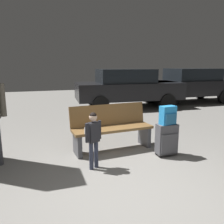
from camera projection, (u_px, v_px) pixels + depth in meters
ground_plane at (77, 125)px, 6.70m from camera, size 18.00×18.00×0.10m
bench at (111, 128)px, 4.56m from camera, size 1.64×0.66×0.89m
suitcase at (167, 139)px, 4.24m from camera, size 0.38×0.23×0.60m
backpack_bright at (168, 115)px, 4.14m from camera, size 0.30×0.22×0.34m
child at (93, 134)px, 3.65m from camera, size 0.29×0.18×0.94m
parked_car_side at (189, 84)px, 10.30m from camera, size 4.12×1.84×1.51m
parked_car_near at (128, 87)px, 9.03m from camera, size 4.20×2.00×1.51m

